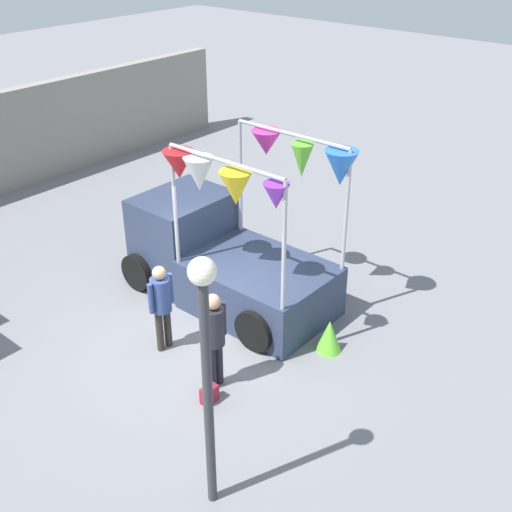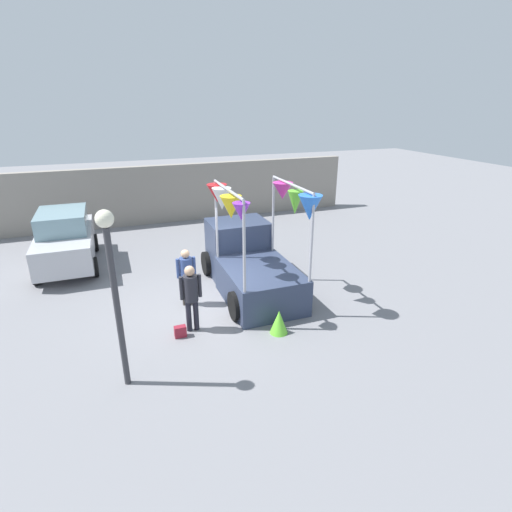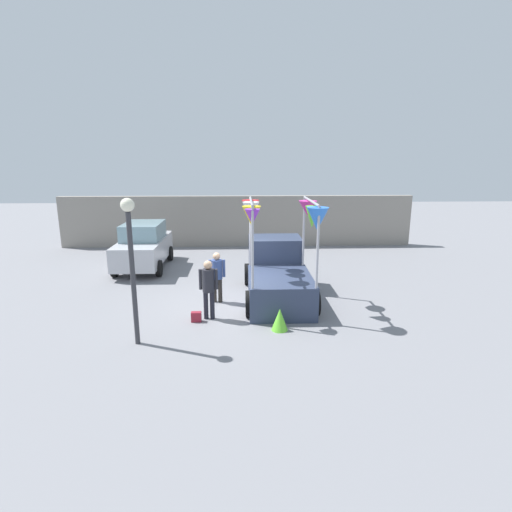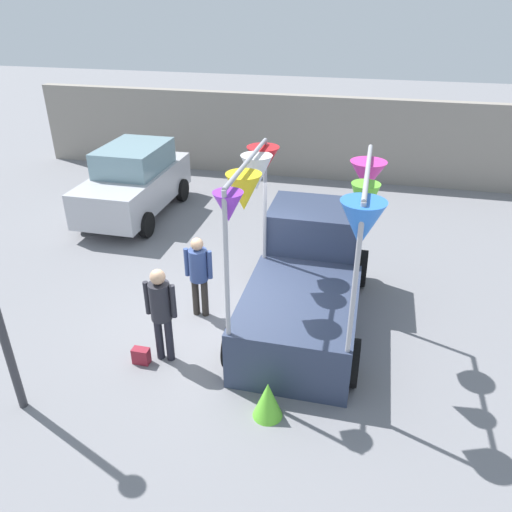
{
  "view_description": "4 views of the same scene",
  "coord_description": "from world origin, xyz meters",
  "px_view_note": "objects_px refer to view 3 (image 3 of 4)",
  "views": [
    {
      "loc": [
        -6.43,
        -6.69,
        6.8
      ],
      "look_at": [
        1.05,
        -0.35,
        1.38
      ],
      "focal_mm": 45.0,
      "sensor_mm": 36.0,
      "label": 1
    },
    {
      "loc": [
        -2.24,
        -9.55,
        5.3
      ],
      "look_at": [
        1.16,
        -0.38,
        1.47
      ],
      "focal_mm": 28.0,
      "sensor_mm": 36.0,
      "label": 2
    },
    {
      "loc": [
        0.2,
        -11.7,
        4.45
      ],
      "look_at": [
        0.63,
        -0.08,
        1.6
      ],
      "focal_mm": 28.0,
      "sensor_mm": 36.0,
      "label": 3
    },
    {
      "loc": [
        2.26,
        -7.08,
        5.48
      ],
      "look_at": [
        0.57,
        0.06,
        1.55
      ],
      "focal_mm": 35.0,
      "sensor_mm": 36.0,
      "label": 4
    }
  ],
  "objects_px": {
    "person_vendor": "(217,273)",
    "handbag": "(196,317)",
    "folded_kite_bundle_lime": "(280,319)",
    "street_lamp": "(131,250)",
    "vendor_truck": "(277,269)",
    "parked_car": "(144,246)",
    "person_customer": "(208,284)"
  },
  "relations": [
    {
      "from": "handbag",
      "to": "folded_kite_bundle_lime",
      "type": "relative_size",
      "value": 0.47
    },
    {
      "from": "person_customer",
      "to": "handbag",
      "type": "relative_size",
      "value": 6.1
    },
    {
      "from": "person_vendor",
      "to": "folded_kite_bundle_lime",
      "type": "bearing_deg",
      "value": -51.34
    },
    {
      "from": "person_vendor",
      "to": "handbag",
      "type": "relative_size",
      "value": 5.76
    },
    {
      "from": "vendor_truck",
      "to": "handbag",
      "type": "xyz_separation_m",
      "value": [
        -2.44,
        -2.03,
        -0.8
      ]
    },
    {
      "from": "person_vendor",
      "to": "handbag",
      "type": "xyz_separation_m",
      "value": [
        -0.51,
        -1.56,
        -0.83
      ]
    },
    {
      "from": "vendor_truck",
      "to": "person_customer",
      "type": "bearing_deg",
      "value": -138.77
    },
    {
      "from": "handbag",
      "to": "parked_car",
      "type": "bearing_deg",
      "value": 115.57
    },
    {
      "from": "handbag",
      "to": "folded_kite_bundle_lime",
      "type": "bearing_deg",
      "value": -16.05
    },
    {
      "from": "folded_kite_bundle_lime",
      "to": "person_vendor",
      "type": "bearing_deg",
      "value": 128.66
    },
    {
      "from": "person_customer",
      "to": "folded_kite_bundle_lime",
      "type": "relative_size",
      "value": 2.85
    },
    {
      "from": "person_vendor",
      "to": "vendor_truck",
      "type": "bearing_deg",
      "value": 13.65
    },
    {
      "from": "parked_car",
      "to": "folded_kite_bundle_lime",
      "type": "distance_m",
      "value": 8.2
    },
    {
      "from": "folded_kite_bundle_lime",
      "to": "person_customer",
      "type": "bearing_deg",
      "value": 156.09
    },
    {
      "from": "parked_car",
      "to": "handbag",
      "type": "bearing_deg",
      "value": -64.43
    },
    {
      "from": "parked_car",
      "to": "person_customer",
      "type": "relative_size",
      "value": 2.34
    },
    {
      "from": "vendor_truck",
      "to": "handbag",
      "type": "distance_m",
      "value": 3.28
    },
    {
      "from": "parked_car",
      "to": "handbag",
      "type": "height_order",
      "value": "parked_car"
    },
    {
      "from": "street_lamp",
      "to": "folded_kite_bundle_lime",
      "type": "height_order",
      "value": "street_lamp"
    },
    {
      "from": "handbag",
      "to": "street_lamp",
      "type": "bearing_deg",
      "value": -134.82
    },
    {
      "from": "handbag",
      "to": "street_lamp",
      "type": "height_order",
      "value": "street_lamp"
    },
    {
      "from": "person_vendor",
      "to": "street_lamp",
      "type": "bearing_deg",
      "value": -122.17
    },
    {
      "from": "parked_car",
      "to": "folded_kite_bundle_lime",
      "type": "bearing_deg",
      "value": -51.89
    },
    {
      "from": "parked_car",
      "to": "handbag",
      "type": "relative_size",
      "value": 14.29
    },
    {
      "from": "vendor_truck",
      "to": "street_lamp",
      "type": "distance_m",
      "value": 5.22
    },
    {
      "from": "parked_car",
      "to": "street_lamp",
      "type": "bearing_deg",
      "value": -78.35
    },
    {
      "from": "person_customer",
      "to": "street_lamp",
      "type": "bearing_deg",
      "value": -137.57
    },
    {
      "from": "person_customer",
      "to": "handbag",
      "type": "xyz_separation_m",
      "value": [
        -0.35,
        -0.2,
        -0.9
      ]
    },
    {
      "from": "person_vendor",
      "to": "street_lamp",
      "type": "height_order",
      "value": "street_lamp"
    },
    {
      "from": "person_customer",
      "to": "folded_kite_bundle_lime",
      "type": "distance_m",
      "value": 2.24
    },
    {
      "from": "vendor_truck",
      "to": "parked_car",
      "type": "bearing_deg",
      "value": 144.29
    },
    {
      "from": "vendor_truck",
      "to": "folded_kite_bundle_lime",
      "type": "height_order",
      "value": "vendor_truck"
    }
  ]
}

